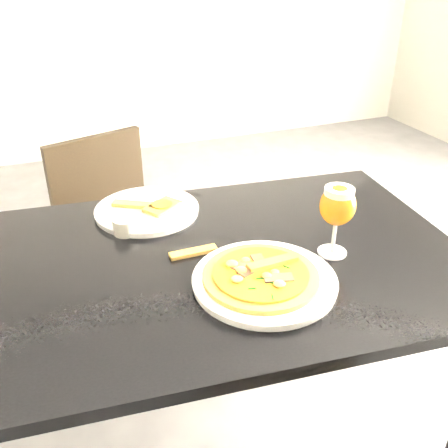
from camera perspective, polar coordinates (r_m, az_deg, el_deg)
name	(u,v)px	position (r m, az deg, el deg)	size (l,w,h in m)	color
dining_table	(224,285)	(1.29, 0.02, -6.99)	(1.28, 0.92, 0.75)	black
chair_far	(118,240)	(1.91, -12.01, -1.79)	(0.48, 0.48, 0.83)	black
plate_main	(264,281)	(1.14, 4.65, -6.50)	(0.33, 0.33, 0.02)	white
pizza	(261,275)	(1.13, 4.27, -5.84)	(0.26, 0.26, 0.03)	#A56E27
plate_second	(147,210)	(1.45, -8.78, 1.55)	(0.29, 0.29, 0.02)	white
crust_scraps	(153,206)	(1.45, -8.13, 2.09)	(0.20, 0.14, 0.01)	#A56E27
loose_crust	(193,252)	(1.25, -3.52, -3.21)	(0.12, 0.03, 0.01)	#A56E27
sauce_cup	(125,225)	(1.35, -11.23, -0.13)	(0.07, 0.07, 0.04)	#BAB9A8
beer_glass	(338,206)	(1.22, 12.87, 2.01)	(0.09, 0.09, 0.18)	#B1B6BA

